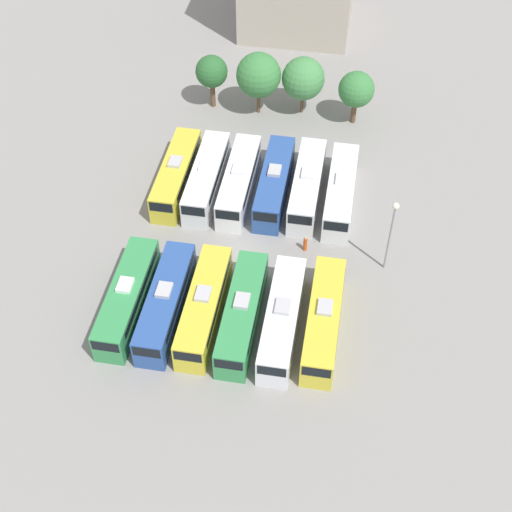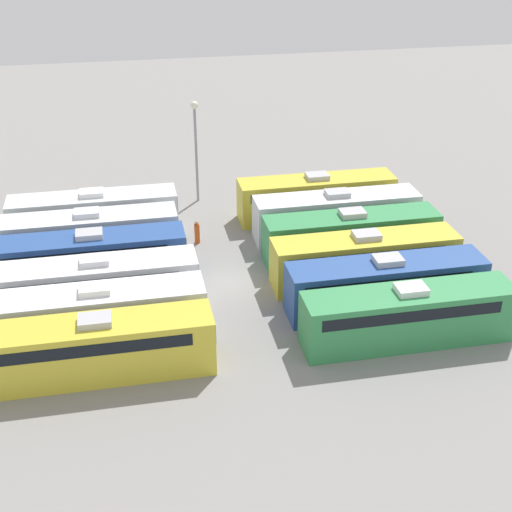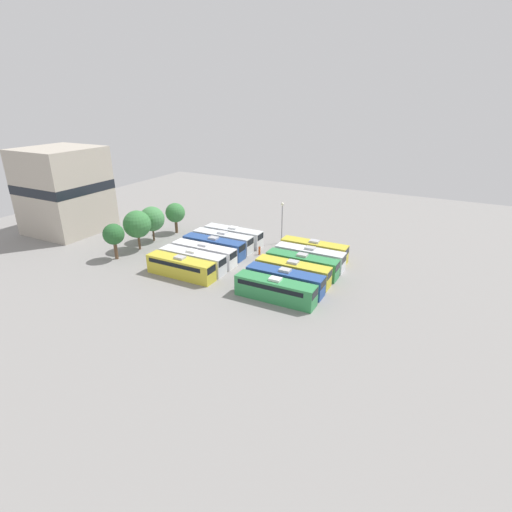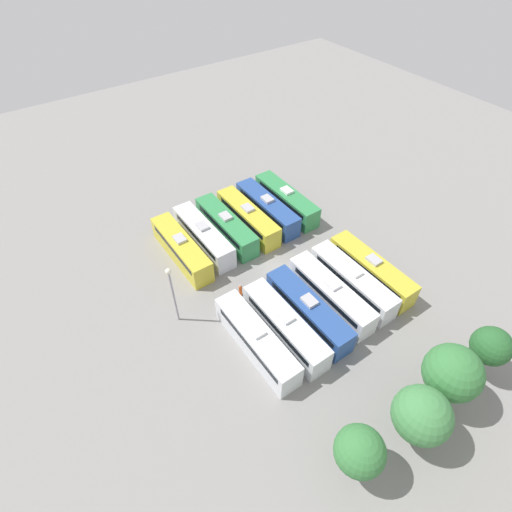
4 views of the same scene
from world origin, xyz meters
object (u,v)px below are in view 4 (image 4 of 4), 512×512
Objects in this scene: bus_2 at (248,217)px; bus_10 at (285,326)px; tree_0 at (491,346)px; tree_3 at (360,451)px; bus_8 at (331,294)px; bus_11 at (257,340)px; bus_6 at (371,269)px; bus_7 at (352,281)px; bus_1 at (267,208)px; bus_0 at (286,200)px; tree_1 at (453,373)px; bus_3 at (226,226)px; worker_person at (241,290)px; bus_9 at (308,310)px; bus_5 at (181,248)px; tree_2 at (422,415)px; light_pole at (172,287)px; bus_4 at (204,236)px.

bus_2 is 17.79m from bus_10.
tree_0 reaches higher than tree_3.
bus_8 is 10.01m from bus_11.
bus_6 is 3.06m from bus_7.
bus_1 is 1.83× the size of tree_0.
bus_0 is 30.84m from tree_1.
bus_8 is (3.26, 0.01, 0.00)m from bus_7.
bus_3 is 10.43m from worker_person.
worker_person is (13.93, 9.52, -0.89)m from bus_0.
bus_0 is 1.00× the size of bus_8.
bus_2 is 30.88m from tree_0.
tree_1 is at bearing 66.93° from bus_6.
worker_person is at bearing -60.50° from bus_9.
bus_1 and bus_2 have the same top height.
bus_0 is 1.00× the size of bus_5.
tree_2 reaches higher than worker_person.
bus_5 is 17.35m from bus_9.
bus_1 is at bearing -154.56° from light_pole.
bus_10 and bus_11 have the same top height.
tree_1 reaches higher than bus_5.
tree_3 reaches higher than worker_person.
bus_0 reaches higher than worker_person.
bus_9 is (-6.54, 16.07, 0.00)m from bus_5.
bus_4 is 1.00× the size of bus_10.
bus_8 is 1.83× the size of tree_0.
bus_9 is at bearing 5.36° from bus_8.
bus_10 is 1.00× the size of bus_11.
bus_4 is at bearing -85.82° from tree_2.
bus_11 is at bearing 0.79° from bus_6.
bus_9 is 1.00× the size of bus_11.
tree_1 is at bearing 127.23° from bus_11.
bus_8 and bus_10 have the same top height.
tree_1 is (-10.40, 13.69, 3.11)m from bus_11.
bus_8 is at bearing -174.64° from bus_9.
tree_3 is at bearing 60.80° from bus_0.
bus_4 is 31.09m from tree_1.
bus_0 is at bearing -91.55° from tree_0.
bus_4 is at bearing -51.32° from bus_6.
bus_2 is 1.00× the size of bus_9.
bus_1 is at bearing 179.58° from bus_3.
bus_6 is (-3.13, 16.14, 0.00)m from bus_1.
bus_7 is 1.83× the size of tree_0.
bus_6 is at bearing -126.05° from tree_2.
light_pole reaches higher than tree_2.
worker_person is at bearing 51.81° from bus_2.
tree_1 is at bearing 78.37° from bus_7.
bus_6 is 1.00× the size of bus_10.
bus_0 is 1.00× the size of bus_4.
bus_10 is at bearing 134.82° from light_pole.
tree_2 reaches higher than bus_0.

